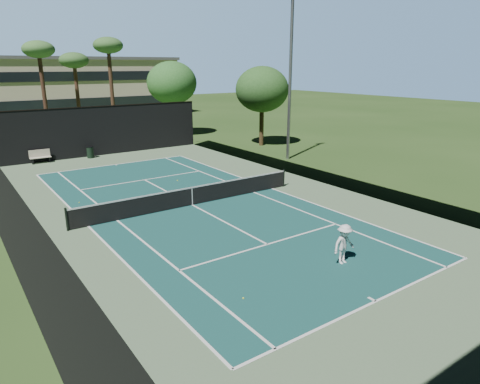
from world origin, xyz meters
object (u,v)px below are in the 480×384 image
(player, at_px, (344,244))
(tennis_ball_d, at_px, (79,202))
(tennis_net, at_px, (192,195))
(tennis_ball_b, at_px, (179,203))
(trash_bin, at_px, (90,152))
(park_bench, at_px, (40,156))
(tennis_ball_c, at_px, (177,180))
(tennis_ball_a, at_px, (243,298))

(player, relative_size, tennis_ball_d, 23.44)
(tennis_net, distance_m, player, 9.47)
(tennis_ball_b, distance_m, trash_bin, 14.80)
(tennis_net, distance_m, park_bench, 16.34)
(tennis_ball_c, height_order, trash_bin, trash_bin)
(tennis_ball_b, bearing_deg, tennis_ball_d, 142.91)
(tennis_ball_a, bearing_deg, tennis_ball_c, 70.78)
(tennis_net, relative_size, tennis_ball_a, 197.22)
(player, xyz_separation_m, tennis_ball_d, (-6.10, 13.27, -0.74))
(tennis_net, xyz_separation_m, tennis_ball_c, (1.64, 4.93, -0.52))
(tennis_ball_d, bearing_deg, park_bench, 88.15)
(player, xyz_separation_m, tennis_ball_a, (-4.59, 0.06, -0.74))
(tennis_ball_a, relative_size, tennis_ball_c, 0.85)
(tennis_ball_a, height_order, tennis_ball_d, same)
(tennis_ball_b, relative_size, tennis_ball_c, 0.90)
(tennis_ball_b, height_order, tennis_ball_d, tennis_ball_b)
(trash_bin, bearing_deg, tennis_ball_b, -88.88)
(player, bearing_deg, tennis_ball_d, 115.33)
(tennis_ball_a, distance_m, tennis_ball_d, 13.30)
(player, relative_size, tennis_ball_a, 23.67)
(tennis_ball_a, bearing_deg, trash_bin, 84.12)
(tennis_ball_b, distance_m, tennis_ball_d, 5.45)
(tennis_net, distance_m, trash_bin, 15.41)
(tennis_ball_a, xyz_separation_m, park_bench, (-1.13, 25.05, 0.51))
(player, xyz_separation_m, tennis_ball_b, (-1.76, 9.99, -0.74))
(tennis_ball_c, xyz_separation_m, trash_bin, (-2.43, 10.46, 0.44))
(tennis_ball_b, height_order, trash_bin, trash_bin)
(park_bench, bearing_deg, tennis_ball_a, -87.42)
(player, bearing_deg, park_bench, 103.48)
(tennis_ball_c, bearing_deg, tennis_ball_b, -116.25)
(player, distance_m, trash_bin, 24.86)
(tennis_ball_a, relative_size, tennis_ball_d, 0.99)
(park_bench, bearing_deg, trash_bin, -5.06)
(tennis_net, height_order, trash_bin, tennis_net)
(tennis_ball_b, xyz_separation_m, tennis_ball_c, (2.14, 4.33, 0.00))
(tennis_ball_a, relative_size, park_bench, 0.04)
(trash_bin, bearing_deg, tennis_ball_d, -109.41)
(tennis_ball_a, bearing_deg, player, -0.69)
(player, height_order, tennis_ball_c, player)
(tennis_ball_b, bearing_deg, tennis_net, -50.41)
(tennis_ball_d, bearing_deg, player, -65.31)
(tennis_ball_c, bearing_deg, player, -91.52)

